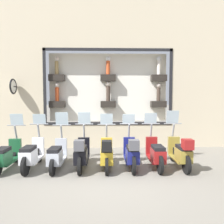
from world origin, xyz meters
TOP-DOWN VIEW (x-y plane):
  - ground_plane at (0.00, 0.00)m, footprint 120.00×120.00m
  - building_facade at (3.60, 0.00)m, footprint 1.24×36.00m
  - scooter_olive_0 at (0.55, -2.17)m, footprint 1.81×0.61m
  - scooter_red_1 at (0.61, -1.42)m, footprint 1.81×0.60m
  - scooter_navy_2 at (0.55, -0.67)m, footprint 1.81×0.60m
  - scooter_yellow_3 at (0.54, 0.08)m, footprint 1.80×0.61m
  - scooter_black_4 at (0.55, 0.83)m, footprint 1.81×0.60m
  - scooter_silver_5 at (0.60, 1.58)m, footprint 1.79×0.60m
  - scooter_white_6 at (0.60, 2.33)m, footprint 1.81×0.61m
  - scooter_green_7 at (0.60, 3.08)m, footprint 1.79×0.61m

SIDE VIEW (x-z plane):
  - ground_plane at x=0.00m, z-range 0.00..0.00m
  - scooter_green_7 at x=0.60m, z-range -0.39..1.23m
  - scooter_silver_5 at x=0.60m, z-range -0.41..1.26m
  - scooter_white_6 at x=0.60m, z-range -0.36..1.25m
  - scooter_red_1 at x=0.61m, z-range -0.37..1.27m
  - scooter_yellow_3 at x=0.54m, z-range -0.34..1.28m
  - scooter_navy_2 at x=0.55m, z-range -0.32..1.28m
  - scooter_black_4 at x=0.55m, z-range -0.35..1.32m
  - scooter_olive_0 at x=0.55m, z-range -0.37..1.35m
  - building_facade at x=3.60m, z-range 0.10..10.36m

